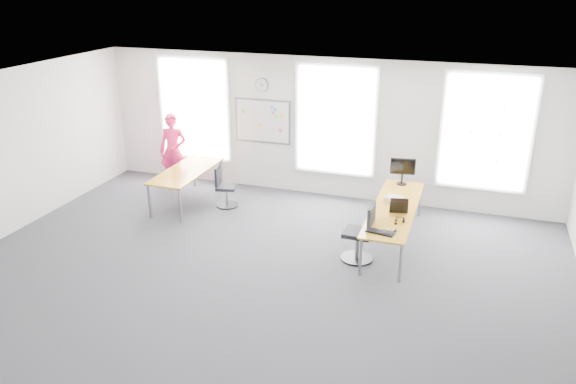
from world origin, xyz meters
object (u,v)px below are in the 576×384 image
(headphones, at_px, (400,220))
(person, at_px, (173,151))
(chair_left, at_px, (224,189))
(monitor, at_px, (403,169))
(desk_left, at_px, (187,173))
(keyboard, at_px, (380,232))
(desk_right, at_px, (394,210))
(chair_right, at_px, (361,236))

(headphones, bearing_deg, person, 176.35)
(chair_left, xyz_separation_m, monitor, (3.57, 0.60, 0.63))
(chair_left, xyz_separation_m, headphones, (3.79, -1.21, 0.35))
(chair_left, height_order, headphones, chair_left)
(desk_left, relative_size, keyboard, 4.36)
(desk_right, relative_size, desk_left, 1.40)
(desk_right, distance_m, headphones, 0.64)
(chair_right, xyz_separation_m, monitor, (0.37, 2.05, 0.56))
(desk_left, xyz_separation_m, keyboard, (4.36, -1.63, 0.03))
(desk_left, bearing_deg, chair_right, -18.60)
(desk_left, height_order, keyboard, desk_left)
(headphones, bearing_deg, chair_right, -142.38)
(chair_right, relative_size, keyboard, 2.22)
(chair_right, bearing_deg, desk_left, -107.15)
(headphones, bearing_deg, chair_left, 178.16)
(desk_left, xyz_separation_m, chair_left, (0.81, 0.10, -0.30))
(desk_right, distance_m, monitor, 1.26)
(keyboard, xyz_separation_m, headphones, (0.24, 0.52, 0.03))
(desk_left, distance_m, chair_left, 0.86)
(chair_right, height_order, headphones, chair_right)
(headphones, bearing_deg, keyboard, -98.56)
(desk_left, distance_m, keyboard, 4.66)
(desk_left, relative_size, chair_right, 1.96)
(headphones, relative_size, monitor, 0.30)
(chair_left, distance_m, keyboard, 3.97)
(chair_left, relative_size, keyboard, 1.87)
(keyboard, relative_size, monitor, 0.86)
(keyboard, bearing_deg, person, 165.39)
(chair_left, xyz_separation_m, keyboard, (3.56, -1.73, 0.32))
(chair_left, bearing_deg, desk_left, 84.54)
(desk_left, height_order, monitor, monitor)
(desk_left, height_order, chair_left, chair_left)
(person, bearing_deg, chair_right, -35.53)
(desk_right, bearing_deg, person, 165.99)
(chair_right, bearing_deg, desk_right, 155.11)
(chair_left, bearing_deg, headphones, -120.22)
(keyboard, bearing_deg, chair_right, 151.74)
(desk_left, xyz_separation_m, person, (-0.74, 0.78, 0.17))
(monitor, bearing_deg, desk_right, -96.61)
(person, distance_m, keyboard, 5.65)
(desk_left, xyz_separation_m, chair_right, (4.01, -1.35, -0.22))
(desk_left, height_order, headphones, headphones)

